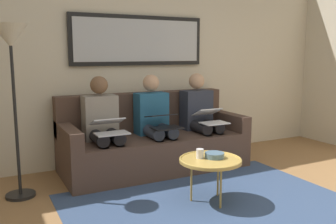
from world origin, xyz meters
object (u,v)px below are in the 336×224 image
Objects in this scene: person_middle at (155,120)px; person_right at (103,124)px; bowl at (214,155)px; person_left at (200,115)px; cup at (200,154)px; couch at (153,143)px; laptop_black at (164,121)px; framed_mirror at (139,41)px; coffee_table at (210,161)px; laptop_silver at (109,127)px; standing_lamp at (11,55)px; laptop_white at (210,117)px.

person_middle is 0.64m from person_right.
bowl is 1.26m from person_left.
cup is at bearing 57.91° from person_left.
person_right is at bearing 6.13° from couch.
cup is 0.08× the size of person_left.
bowl is 0.50× the size of laptop_black.
cup is at bearing 88.27° from couch.
person_middle is (0.10, -1.13, 0.17)m from bowl.
coffee_table is (-0.04, 1.61, -1.15)m from framed_mirror.
couch is 6.29× the size of laptop_silver.
couch is at bearing -90.00° from laptop_black.
person_right is (0.64, -0.24, -0.02)m from laptop_black.
bowl is (-0.10, 1.58, -1.11)m from framed_mirror.
person_middle is at bearing -91.84° from cup.
standing_lamp is at bearing -2.51° from laptop_silver.
laptop_white is (-0.64, 0.30, 0.32)m from couch.
couch is 1.15m from cup.
coffee_table is at bearing 92.24° from laptop_black.
couch reaches higher than laptop_white.
person_middle is 3.11× the size of laptop_black.
person_left and person_right have the same top height.
laptop_black is (0.04, -0.91, 0.23)m from coffee_table.
cup is 0.05× the size of standing_lamp.
couch is 1.93× the size of person_right.
couch is 1.93× the size of person_middle.
laptop_black is at bearing 159.22° from person_right.
couch is at bearing -90.00° from person_middle.
laptop_black is 1.72m from standing_lamp.
laptop_white is at bearing 155.10° from couch.
laptop_black is at bearing 179.63° from laptop_silver.
laptop_black is (-0.03, -0.83, 0.17)m from cup.
framed_mirror is at bearing -35.53° from person_left.
framed_mirror is at bearing -86.56° from bowl.
standing_lamp is (1.55, 0.20, 0.76)m from person_middle.
couch is 1.90m from standing_lamp.
laptop_silver is at bearing -0.37° from laptop_black.
standing_lamp is at bearing 9.80° from couch.
cup is 0.49× the size of bowl.
standing_lamp is at bearing -29.43° from bowl.
person_right is 0.69× the size of standing_lamp.
framed_mirror reaches higher than cup.
couch is at bearing -85.44° from bowl.
laptop_white is at bearing -128.52° from cup.
person_left is 0.68m from laptop_black.
person_middle reaches higher than cup.
person_left is 0.23m from laptop_white.
bowl is 0.48× the size of laptop_white.
person_left is (-0.64, 0.07, 0.30)m from couch.
laptop_silver is at bearing 177.49° from standing_lamp.
person_middle reaches higher than couch.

